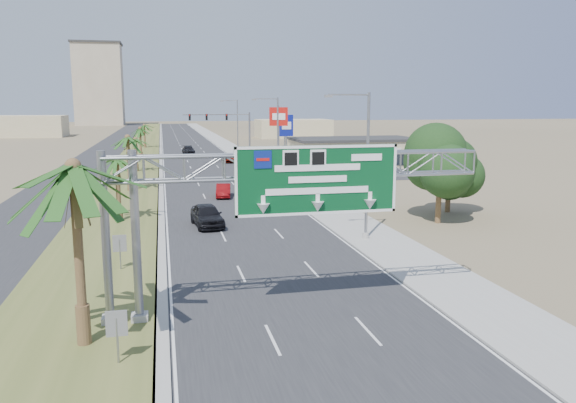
% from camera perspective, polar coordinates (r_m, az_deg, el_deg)
% --- Properties ---
extents(road, '(12.00, 300.00, 0.02)m').
position_cam_1_polar(road, '(124.10, -9.91, 5.46)').
color(road, '#28282B').
rests_on(road, ground).
extents(sidewalk_right, '(4.00, 300.00, 0.10)m').
position_cam_1_polar(sidewalk_right, '(124.80, -5.99, 5.60)').
color(sidewalk_right, '#9E9B93').
rests_on(sidewalk_right, ground).
extents(median_grass, '(7.00, 300.00, 0.12)m').
position_cam_1_polar(median_grass, '(124.02, -14.54, 5.32)').
color(median_grass, '#525A28').
rests_on(median_grass, ground).
extents(opposing_road, '(8.00, 300.00, 0.02)m').
position_cam_1_polar(opposing_road, '(124.44, -17.78, 5.15)').
color(opposing_road, '#28282B').
rests_on(opposing_road, ground).
extents(sign_gantry, '(16.75, 1.24, 7.50)m').
position_cam_1_polar(sign_gantry, '(24.26, -0.81, 2.34)').
color(sign_gantry, gray).
rests_on(sign_gantry, ground).
extents(palm_near, '(5.70, 5.70, 8.35)m').
position_cam_1_polar(palm_near, '(21.97, -21.00, 3.19)').
color(palm_near, brown).
rests_on(palm_near, ground).
extents(palm_row_b, '(3.99, 3.99, 5.95)m').
position_cam_1_polar(palm_row_b, '(45.95, -17.02, 4.02)').
color(palm_row_b, brown).
rests_on(palm_row_b, ground).
extents(palm_row_c, '(3.99, 3.99, 6.75)m').
position_cam_1_polar(palm_row_c, '(61.82, -15.99, 6.18)').
color(palm_row_c, brown).
rests_on(palm_row_c, ground).
extents(palm_row_d, '(3.99, 3.99, 5.45)m').
position_cam_1_polar(palm_row_d, '(79.84, -15.24, 6.07)').
color(palm_row_d, brown).
rests_on(palm_row_d, ground).
extents(palm_row_e, '(3.99, 3.99, 6.15)m').
position_cam_1_polar(palm_row_e, '(98.76, -14.80, 7.14)').
color(palm_row_e, brown).
rests_on(palm_row_e, ground).
extents(palm_row_f, '(3.99, 3.99, 5.75)m').
position_cam_1_polar(palm_row_f, '(123.75, -14.40, 7.47)').
color(palm_row_f, brown).
rests_on(palm_row_f, ground).
extents(streetlight_near, '(3.27, 0.44, 10.00)m').
position_cam_1_polar(streetlight_near, '(38.29, 7.77, 2.97)').
color(streetlight_near, gray).
rests_on(streetlight_near, ground).
extents(streetlight_mid, '(3.27, 0.44, 10.00)m').
position_cam_1_polar(streetlight_mid, '(67.10, -1.21, 5.99)').
color(streetlight_mid, gray).
rests_on(streetlight_mid, ground).
extents(streetlight_far, '(3.27, 0.44, 10.00)m').
position_cam_1_polar(streetlight_far, '(102.58, -5.25, 7.29)').
color(streetlight_far, gray).
rests_on(streetlight_far, ground).
extents(signal_mast, '(10.28, 0.71, 8.00)m').
position_cam_1_polar(signal_mast, '(86.42, -5.26, 6.92)').
color(signal_mast, gray).
rests_on(signal_mast, ground).
extents(store_building, '(18.00, 10.00, 4.00)m').
position_cam_1_polar(store_building, '(84.70, 6.71, 4.91)').
color(store_building, tan).
rests_on(store_building, ground).
extents(oak_near, '(4.50, 4.50, 6.80)m').
position_cam_1_polar(oak_near, '(45.08, 15.21, 3.53)').
color(oak_near, brown).
rests_on(oak_near, ground).
extents(oak_far, '(3.50, 3.50, 5.60)m').
position_cam_1_polar(oak_far, '(50.08, 16.09, 3.27)').
color(oak_far, brown).
rests_on(oak_far, ground).
extents(median_signback_a, '(0.75, 0.08, 2.08)m').
position_cam_1_polar(median_signback_a, '(21.18, -17.01, -12.15)').
color(median_signback_a, gray).
rests_on(median_signback_a, ground).
extents(median_signback_b, '(0.75, 0.08, 2.08)m').
position_cam_1_polar(median_signback_b, '(32.65, -16.73, -4.35)').
color(median_signback_b, gray).
rests_on(median_signback_b, ground).
extents(tower_distant, '(20.00, 16.00, 35.00)m').
position_cam_1_polar(tower_distant, '(265.02, -18.66, 11.15)').
color(tower_distant, tan).
rests_on(tower_distant, ground).
extents(building_distant_left, '(24.00, 14.00, 6.00)m').
position_cam_1_polar(building_distant_left, '(178.05, -25.51, 6.91)').
color(building_distant_left, tan).
rests_on(building_distant_left, ground).
extents(building_distant_right, '(20.00, 12.00, 5.00)m').
position_cam_1_polar(building_distant_right, '(157.92, 0.53, 7.43)').
color(building_distant_right, tan).
rests_on(building_distant_right, ground).
extents(car_left_lane, '(2.57, 5.22, 1.71)m').
position_cam_1_polar(car_left_lane, '(43.22, -8.23, -1.41)').
color(car_left_lane, black).
rests_on(car_left_lane, ground).
extents(car_mid_lane, '(1.90, 4.15, 1.32)m').
position_cam_1_polar(car_mid_lane, '(56.62, -6.58, 1.09)').
color(car_mid_lane, maroon).
rests_on(car_mid_lane, ground).
extents(car_right_lane, '(2.39, 5.15, 1.43)m').
position_cam_1_polar(car_right_lane, '(90.80, -5.94, 4.44)').
color(car_right_lane, gray).
rests_on(car_right_lane, ground).
extents(car_far, '(2.32, 5.18, 1.48)m').
position_cam_1_polar(car_far, '(106.55, -10.08, 5.15)').
color(car_far, black).
rests_on(car_far, ground).
extents(pole_sign_red_near, '(2.42, 0.57, 9.03)m').
position_cam_1_polar(pole_sign_red_near, '(73.93, -0.96, 8.22)').
color(pole_sign_red_near, gray).
rests_on(pole_sign_red_near, ground).
extents(pole_sign_blue, '(2.02, 0.68, 7.96)m').
position_cam_1_polar(pole_sign_blue, '(79.48, -0.17, 7.48)').
color(pole_sign_blue, gray).
rests_on(pole_sign_blue, ground).
extents(pole_sign_red_far, '(2.20, 0.84, 7.72)m').
position_cam_1_polar(pole_sign_red_far, '(82.16, -0.34, 7.66)').
color(pole_sign_red_far, gray).
rests_on(pole_sign_red_far, ground).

